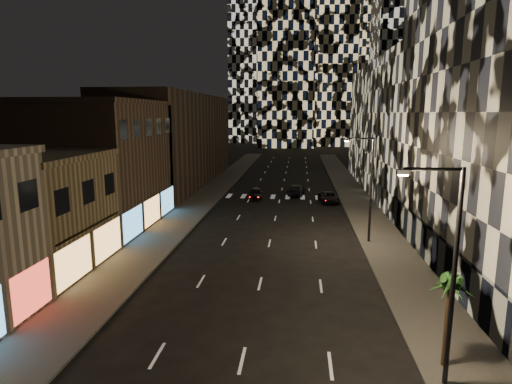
% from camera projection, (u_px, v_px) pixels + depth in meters
% --- Properties ---
extents(sidewalk_left, '(4.00, 120.00, 0.15)m').
position_uv_depth(sidewalk_left, '(208.00, 195.00, 58.69)').
color(sidewalk_left, '#47443F').
rests_on(sidewalk_left, ground).
extents(sidewalk_right, '(4.00, 120.00, 0.15)m').
position_uv_depth(sidewalk_right, '(356.00, 198.00, 56.71)').
color(sidewalk_right, '#47443F').
rests_on(sidewalk_right, ground).
extents(curb_left, '(0.20, 120.00, 0.15)m').
position_uv_depth(curb_left, '(223.00, 195.00, 58.48)').
color(curb_left, '#4C4C47').
rests_on(curb_left, ground).
extents(curb_right, '(0.20, 120.00, 0.15)m').
position_uv_depth(curb_right, '(340.00, 197.00, 56.92)').
color(curb_right, '#4C4C47').
rests_on(curb_right, ground).
extents(retail_tan, '(10.00, 10.00, 8.00)m').
position_uv_depth(retail_tan, '(23.00, 215.00, 30.29)').
color(retail_tan, olive).
rests_on(retail_tan, ground).
extents(retail_brown, '(10.00, 15.00, 12.00)m').
position_uv_depth(retail_brown, '(101.00, 166.00, 42.16)').
color(retail_brown, '#473528').
rests_on(retail_brown, ground).
extents(retail_filler_left, '(10.00, 40.00, 14.00)m').
position_uv_depth(retail_filler_left, '(177.00, 140.00, 67.90)').
color(retail_filler_left, '#473528').
rests_on(retail_filler_left, ground).
extents(midrise_base, '(0.60, 25.00, 3.00)m').
position_uv_depth(midrise_base, '(433.00, 247.00, 31.28)').
color(midrise_base, '#383838').
rests_on(midrise_base, ground).
extents(midrise_filler_right, '(16.00, 40.00, 18.00)m').
position_uv_depth(midrise_filler_right, '(423.00, 128.00, 60.94)').
color(midrise_filler_right, '#232326').
rests_on(midrise_filler_right, ground).
extents(streetlight_near, '(2.55, 0.25, 9.00)m').
position_uv_depth(streetlight_near, '(449.00, 263.00, 16.78)').
color(streetlight_near, black).
rests_on(streetlight_near, sidewalk_right).
extents(streetlight_far, '(2.55, 0.25, 9.00)m').
position_uv_depth(streetlight_far, '(369.00, 182.00, 36.34)').
color(streetlight_far, black).
rests_on(streetlight_far, sidewalk_right).
extents(car_dark_midlane, '(2.13, 4.47, 1.47)m').
position_uv_depth(car_dark_midlane, '(256.00, 194.00, 56.11)').
color(car_dark_midlane, black).
rests_on(car_dark_midlane, ground).
extents(car_dark_oncoming, '(2.54, 5.13, 1.44)m').
position_uv_depth(car_dark_oncoming, '(296.00, 190.00, 58.84)').
color(car_dark_oncoming, black).
rests_on(car_dark_oncoming, ground).
extents(car_dark_rightlane, '(2.74, 4.94, 1.31)m').
position_uv_depth(car_dark_rightlane, '(329.00, 197.00, 53.97)').
color(car_dark_rightlane, black).
rests_on(car_dark_rightlane, ground).
extents(palm_tree, '(2.11, 2.15, 4.21)m').
position_uv_depth(palm_tree, '(450.00, 291.00, 18.33)').
color(palm_tree, '#47331E').
rests_on(palm_tree, sidewalk_right).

